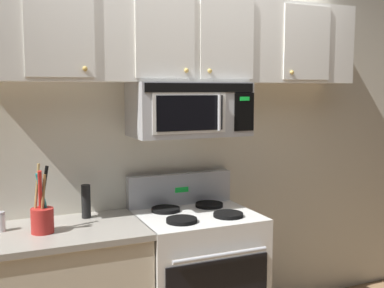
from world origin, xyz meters
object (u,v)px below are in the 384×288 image
salt_shaker (1,222)px  stove_range (196,277)px  over_range_microwave (189,109)px  utensil_crock_red (42,216)px  pepper_mill (86,201)px

salt_shaker → stove_range: bearing=-4.5°
stove_range → over_range_microwave: 1.11m
utensil_crock_red → over_range_microwave: bearing=8.5°
over_range_microwave → salt_shaker: over_range_microwave is taller
over_range_microwave → utensil_crock_red: 1.13m
salt_shaker → over_range_microwave: bearing=1.1°
stove_range → utensil_crock_red: (-0.96, -0.03, 0.53)m
pepper_mill → utensil_crock_red: bearing=-143.4°
over_range_microwave → pepper_mill: 0.88m
over_range_microwave → salt_shaker: 1.33m
utensil_crock_red → pepper_mill: size_ratio=1.86×
over_range_microwave → salt_shaker: bearing=-178.9°
utensil_crock_red → pepper_mill: utensil_crock_red is taller
stove_range → pepper_mill: (-0.67, 0.18, 0.54)m
pepper_mill → stove_range: bearing=-15.3°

